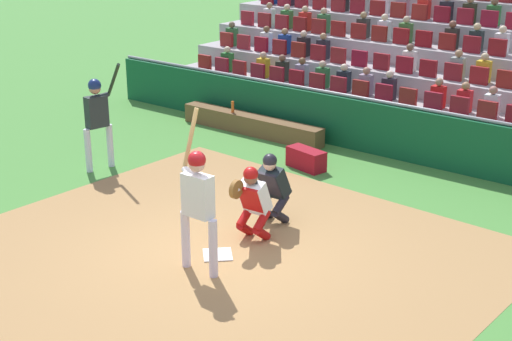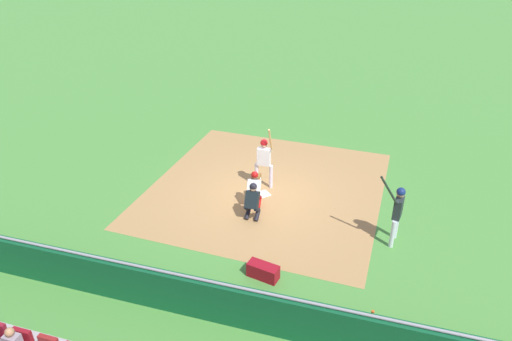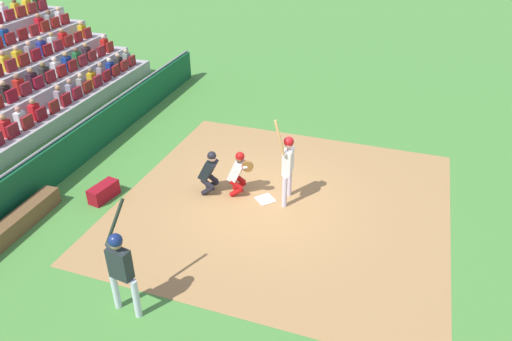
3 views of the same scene
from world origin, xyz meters
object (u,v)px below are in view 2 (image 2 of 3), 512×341
object	(u,v)px
equipment_duffel_bag	(263,271)
on_deck_batter	(398,209)
home_plate_umpire	(252,200)
batter_at_plate	(264,157)
catcher_crouching	(255,187)
home_plate_marker	(263,194)
water_bottle_on_bench	(372,315)
dugout_bench	(348,324)

from	to	relation	value
equipment_duffel_bag	on_deck_batter	distance (m)	4.29
equipment_duffel_bag	home_plate_umpire	bearing A→B (deg)	124.28
batter_at_plate	catcher_crouching	xyz separation A→B (m)	(0.04, -1.30, -0.46)
home_plate_marker	batter_at_plate	world-z (taller)	batter_at_plate
water_bottle_on_bench	on_deck_batter	size ratio (longest dim) A/B	0.12
batter_at_plate	on_deck_batter	size ratio (longest dim) A/B	1.07
batter_at_plate	on_deck_batter	world-z (taller)	batter_at_plate
home_plate_umpire	dugout_bench	size ratio (longest dim) A/B	0.33
dugout_bench	water_bottle_on_bench	bearing A→B (deg)	7.18
batter_at_plate	dugout_bench	size ratio (longest dim) A/B	0.62
home_plate_marker	equipment_duffel_bag	size ratio (longest dim) A/B	0.52
water_bottle_on_bench	home_plate_umpire	bearing A→B (deg)	136.94
home_plate_umpire	on_deck_batter	size ratio (longest dim) A/B	0.57
batter_at_plate	dugout_bench	bearing A→B (deg)	-57.77
home_plate_marker	batter_at_plate	size ratio (longest dim) A/B	0.18
water_bottle_on_bench	catcher_crouching	bearing A→B (deg)	132.81
equipment_duffel_bag	on_deck_batter	world-z (taller)	on_deck_batter
water_bottle_on_bench	dugout_bench	bearing A→B (deg)	-172.82
dugout_bench	on_deck_batter	xyz separation A→B (m)	(0.88, 3.79, 0.96)
batter_at_plate	home_plate_umpire	bearing A→B (deg)	-84.45
dugout_bench	on_deck_batter	world-z (taller)	on_deck_batter
dugout_bench	water_bottle_on_bench	size ratio (longest dim) A/B	14.09
home_plate_umpire	home_plate_marker	bearing A→B (deg)	93.02
catcher_crouching	dugout_bench	world-z (taller)	catcher_crouching
home_plate_marker	catcher_crouching	size ratio (longest dim) A/B	0.34
home_plate_marker	dugout_bench	distance (m)	6.38
catcher_crouching	water_bottle_on_bench	size ratio (longest dim) A/B	4.69
water_bottle_on_bench	equipment_duffel_bag	distance (m)	3.13
home_plate_marker	home_plate_umpire	size ratio (longest dim) A/B	0.34
equipment_duffel_bag	on_deck_batter	bearing A→B (deg)	49.85
home_plate_marker	equipment_duffel_bag	distance (m)	4.26
dugout_bench	home_plate_umpire	bearing A→B (deg)	132.59
equipment_duffel_bag	on_deck_batter	size ratio (longest dim) A/B	0.38
home_plate_marker	catcher_crouching	xyz separation A→B (m)	(-0.07, -0.76, 0.70)
dugout_bench	equipment_duffel_bag	bearing A→B (deg)	153.37
home_plate_umpire	on_deck_batter	distance (m)	4.39
home_plate_marker	dugout_bench	xyz separation A→B (m)	(3.56, -5.29, 0.20)
batter_at_plate	on_deck_batter	bearing A→B (deg)	-24.08
batter_at_plate	dugout_bench	distance (m)	6.96
home_plate_marker	water_bottle_on_bench	xyz separation A→B (m)	(4.06, -5.23, 0.56)
catcher_crouching	on_deck_batter	distance (m)	4.60
batter_at_plate	water_bottle_on_bench	size ratio (longest dim) A/B	8.73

